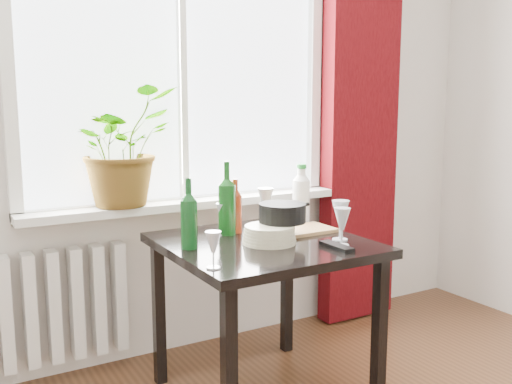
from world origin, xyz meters
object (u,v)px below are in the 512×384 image
wine_bottle_right (227,198)px  fondue_pot (282,221)px  potted_plant (121,146)px  wineglass_back_center (265,206)px  cutting_board (301,230)px  cleaning_bottle (301,193)px  wineglass_back_left (223,219)px  plate_stack (269,235)px  table (264,261)px  tv_remote (337,247)px  radiator (42,308)px  wine_bottle_left (189,213)px  wineglass_front_left (213,250)px  wineglass_far_right (342,226)px  bottle_amber (235,205)px  wineglass_front_right (340,220)px

wine_bottle_right → fondue_pot: 0.28m
potted_plant → wineglass_back_center: bearing=-29.2°
cutting_board → fondue_pot: bearing=-153.4°
cleaning_bottle → cutting_board: cleaning_bottle is taller
wineglass_back_left → plate_stack: 0.27m
table → tv_remote: size_ratio=4.74×
tv_remote → cutting_board: 0.34m
wineglass_back_center → plate_stack: size_ratio=0.83×
radiator → wine_bottle_right: 1.03m
cleaning_bottle → fondue_pot: cleaning_bottle is taller
radiator → plate_stack: (0.85, -0.68, 0.40)m
wine_bottle_left → wine_bottle_right: bearing=30.2°
table → wineglass_front_left: wineglass_front_left is taller
wine_bottle_right → potted_plant: bearing=130.9°
radiator → potted_plant: bearing=-3.1°
table → wineglass_far_right: size_ratio=5.00×
fondue_pot → wine_bottle_right: bearing=119.1°
table → wineglass_back_center: size_ratio=4.36×
tv_remote → wineglass_back_left: bearing=121.9°
wine_bottle_left → table: bearing=-7.0°
wineglass_front_left → fondue_pot: (0.47, 0.26, 0.01)m
wineglass_far_right → tv_remote: bearing=-150.1°
wineglass_back_center → tv_remote: 0.55m
potted_plant → wineglass_far_right: bearing=-51.2°
wineglass_back_center → wineglass_front_left: 0.77m
cleaning_bottle → cutting_board: bearing=-124.4°
wineglass_back_left → wineglass_front_left: 0.55m
table → wine_bottle_left: (-0.34, 0.04, 0.24)m
radiator → cleaning_bottle: (1.22, -0.39, 0.51)m
tv_remote → potted_plant: bearing=125.6°
tv_remote → wine_bottle_left: bearing=148.9°
potted_plant → wineglass_far_right: potted_plant is taller
wineglass_back_center → wineglass_back_left: wineglass_back_center is taller
wineglass_far_right → wineglass_back_center: bearing=98.2°
bottle_amber → tv_remote: 0.54m
cleaning_bottle → fondue_pot: size_ratio=1.27×
wine_bottle_left → tv_remote: bearing=-30.8°
wine_bottle_left → wineglass_front_right: size_ratio=1.64×
plate_stack → fondue_pot: 0.10m
wine_bottle_right → fondue_pot: bearing=-50.9°
wine_bottle_right → wineglass_back_center: (0.25, 0.07, -0.08)m
bottle_amber → wineglass_front_left: bottle_amber is taller
wineglass_front_left → fondue_pot: fondue_pot is taller
wine_bottle_right → bottle_amber: size_ratio=1.34×
radiator → bottle_amber: (0.82, -0.42, 0.49)m
cleaning_bottle → wineglass_back_left: cleaning_bottle is taller
wine_bottle_left → wine_bottle_right: wine_bottle_right is taller
plate_stack → table: bearing=86.8°
radiator → wineglass_back_left: wineglass_back_left is taller
wineglass_front_right → cutting_board: (-0.06, 0.22, -0.08)m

